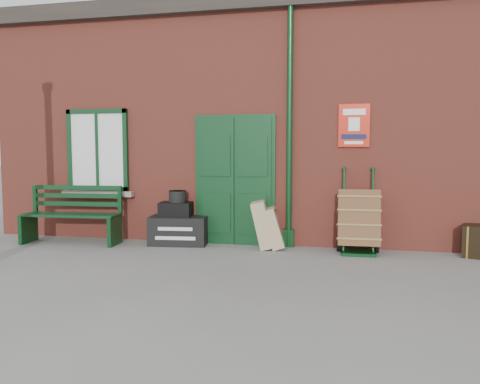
# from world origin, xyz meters

# --- Properties ---
(ground) EXTENTS (80.00, 80.00, 0.00)m
(ground) POSITION_xyz_m (0.00, 0.00, 0.00)
(ground) COLOR gray
(ground) RESTS_ON ground
(station_building) EXTENTS (10.30, 4.30, 4.36)m
(station_building) POSITION_xyz_m (-0.00, 3.49, 2.16)
(station_building) COLOR #A34434
(station_building) RESTS_ON ground
(bench) EXTENTS (1.73, 0.64, 1.06)m
(bench) POSITION_xyz_m (-3.15, 0.98, 0.53)
(bench) COLOR #0E3519
(bench) RESTS_ON ground
(houdini_trunk) EXTENTS (1.05, 0.65, 0.50)m
(houdini_trunk) POSITION_xyz_m (-1.26, 1.24, 0.25)
(houdini_trunk) COLOR black
(houdini_trunk) RESTS_ON ground
(strongbox) EXTENTS (0.59, 0.45, 0.25)m
(strongbox) POSITION_xyz_m (-1.31, 1.24, 0.62)
(strongbox) COLOR black
(strongbox) RESTS_ON houdini_trunk
(hatbox) EXTENTS (0.33, 0.33, 0.20)m
(hatbox) POSITION_xyz_m (-1.28, 1.25, 0.84)
(hatbox) COLOR black
(hatbox) RESTS_ON strongbox
(suitcase_back) EXTENTS (0.46, 0.60, 0.81)m
(suitcase_back) POSITION_xyz_m (0.23, 1.25, 0.41)
(suitcase_back) COLOR tan
(suitcase_back) RESTS_ON ground
(suitcase_front) EXTENTS (0.44, 0.54, 0.70)m
(suitcase_front) POSITION_xyz_m (0.41, 1.25, 0.35)
(suitcase_front) COLOR tan
(suitcase_front) RESTS_ON ground
(porter_trolley) EXTENTS (0.67, 0.72, 1.34)m
(porter_trolley) POSITION_xyz_m (1.79, 1.20, 0.52)
(porter_trolley) COLOR #0D3417
(porter_trolley) RESTS_ON ground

